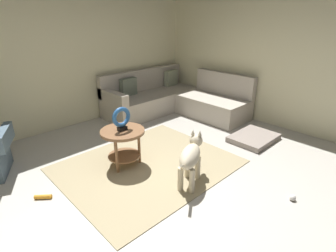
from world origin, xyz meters
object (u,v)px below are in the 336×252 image
torus_sculpture (121,118)px  dog_bed_mat (254,138)px  side_table (123,138)px  dog_toy_ball (293,198)px  dog_toy_rope (43,197)px  dog (191,156)px  sectional_couch (174,100)px

torus_sculpture → dog_bed_mat: (2.06, -0.86, -0.67)m
side_table → dog_toy_ball: (0.94, -1.99, -0.38)m
torus_sculpture → dog_toy_rope: bearing=178.4°
dog_toy_ball → torus_sculpture: bearing=115.3°
dog_toy_rope → torus_sculpture: bearing=-1.6°
dog_bed_mat → dog: dog is taller
sectional_couch → dog: sectional_couch is taller
side_table → dog_toy_rope: 1.19m
side_table → dog_toy_ball: side_table is taller
sectional_couch → dog: bearing=-130.4°
dog → dog_toy_ball: size_ratio=10.67×
dog_bed_mat → dog_toy_rope: dog_bed_mat is taller
torus_sculpture → dog_toy_ball: size_ratio=4.48×
sectional_couch → torus_sculpture: bearing=-152.4°
side_table → dog_toy_ball: size_ratio=8.24×
torus_sculpture → dog_toy_ball: torus_sculpture is taller
dog_bed_mat → dog_toy_rope: bearing=164.3°
dog_toy_rope → dog: bearing=-33.2°
sectional_couch → dog: size_ratio=2.89×
dog_toy_ball → dog_toy_rope: 2.89m
side_table → dog_bed_mat: side_table is taller
sectional_couch → dog: 2.65m
dog_toy_rope → dog_bed_mat: bearing=-15.7°
dog → dog_toy_ball: (0.59, -1.05, -0.34)m
torus_sculpture → dog: size_ratio=0.42×
sectional_couch → dog_bed_mat: (-0.01, -1.94, -0.24)m
dog_bed_mat → dog_toy_rope: 3.31m
sectional_couch → side_table: (-2.06, -1.08, 0.13)m
side_table → torus_sculpture: 0.29m
dog → dog_toy_ball: dog is taller
side_table → dog_toy_rope: side_table is taller
torus_sculpture → dog_toy_rope: size_ratio=1.69×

